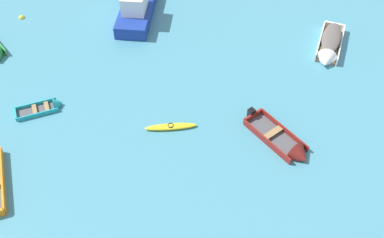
# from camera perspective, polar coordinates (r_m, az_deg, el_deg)

# --- Properties ---
(motor_launch_deep_blue_far_right) EXTENTS (2.37, 6.76, 2.61)m
(motor_launch_deep_blue_far_right) POSITION_cam_1_polar(r_m,az_deg,el_deg) (33.51, -6.82, 14.41)
(motor_launch_deep_blue_far_right) COLOR navy
(motor_launch_deep_blue_far_right) RESTS_ON ground_plane
(kayak_yellow_midfield_left) EXTENTS (2.93, 1.11, 0.28)m
(kayak_yellow_midfield_left) POSITION_cam_1_polar(r_m,az_deg,el_deg) (25.07, -2.71, -0.97)
(kayak_yellow_midfield_left) COLOR yellow
(kayak_yellow_midfield_left) RESTS_ON ground_plane
(rowboat_turquoise_midfield_right) EXTENTS (2.81, 2.07, 0.87)m
(rowboat_turquoise_midfield_right) POSITION_cam_1_polar(r_m,az_deg,el_deg) (27.39, -17.59, 1.54)
(rowboat_turquoise_midfield_right) COLOR #4C4C51
(rowboat_turquoise_midfield_right) RESTS_ON ground_plane
(rowboat_maroon_outer_right) EXTENTS (3.85, 3.81, 1.29)m
(rowboat_maroon_outer_right) POSITION_cam_1_polar(r_m,az_deg,el_deg) (24.58, 12.16, -3.50)
(rowboat_maroon_outer_right) COLOR #4C4C51
(rowboat_maroon_outer_right) RESTS_ON ground_plane
(rowboat_white_back_row_right) EXTENTS (2.25, 4.64, 1.30)m
(rowboat_white_back_row_right) POSITION_cam_1_polar(r_m,az_deg,el_deg) (31.00, 16.98, 8.71)
(rowboat_white_back_row_right) COLOR #99754C
(rowboat_white_back_row_right) RESTS_ON ground_plane
(mooring_buoy_between_boats_left) EXTENTS (0.42, 0.42, 0.42)m
(mooring_buoy_between_boats_left) POSITION_cam_1_polar(r_m,az_deg,el_deg) (35.17, -20.76, 11.88)
(mooring_buoy_between_boats_left) COLOR yellow
(mooring_buoy_between_boats_left) RESTS_ON ground_plane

